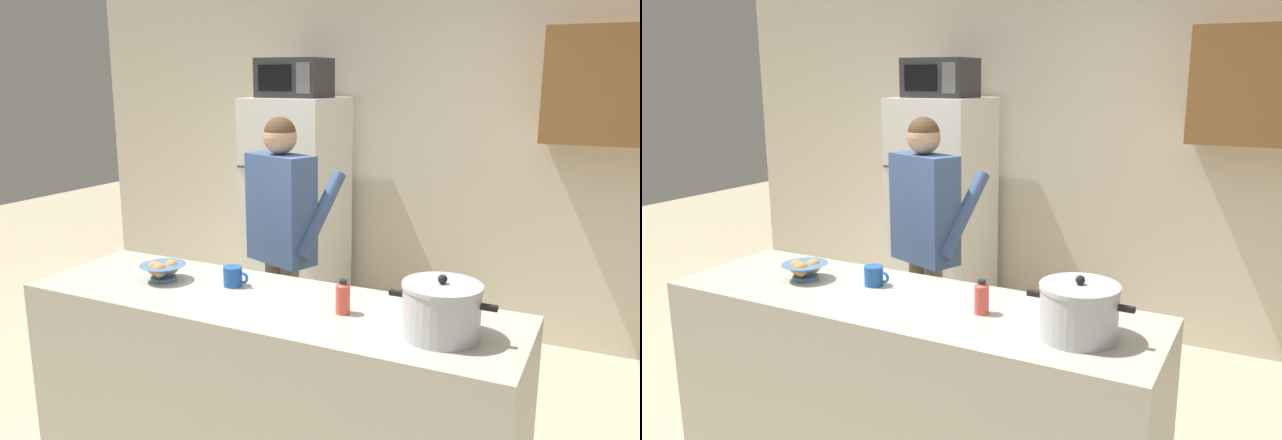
{
  "view_description": "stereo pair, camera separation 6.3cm",
  "coord_description": "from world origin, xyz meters",
  "views": [
    {
      "loc": [
        1.39,
        -2.26,
        1.89
      ],
      "look_at": [
        0.0,
        0.55,
        1.17
      ],
      "focal_mm": 35.18,
      "sensor_mm": 36.0,
      "label": 1
    },
    {
      "loc": [
        1.44,
        -2.23,
        1.89
      ],
      "look_at": [
        0.0,
        0.55,
        1.17
      ],
      "focal_mm": 35.18,
      "sensor_mm": 36.0,
      "label": 2
    }
  ],
  "objects": [
    {
      "name": "cooking_pot",
      "position": [
        0.81,
        -0.05,
        1.03
      ],
      "size": [
        0.42,
        0.3,
        0.25
      ],
      "color": "silver",
      "rests_on": "kitchen_island"
    },
    {
      "name": "kitchen_island",
      "position": [
        0.0,
        0.0,
        0.46
      ],
      "size": [
        2.28,
        0.68,
        0.92
      ],
      "primitive_type": "cube",
      "color": "#BCB7A8",
      "rests_on": "ground"
    },
    {
      "name": "back_wall_unit",
      "position": [
        0.26,
        2.26,
        1.39
      ],
      "size": [
        6.0,
        0.48,
        2.6
      ],
      "color": "beige",
      "rests_on": "ground"
    },
    {
      "name": "refrigerator",
      "position": [
        -0.84,
        1.85,
        0.87
      ],
      "size": [
        0.64,
        0.68,
        1.74
      ],
      "color": "white",
      "rests_on": "ground"
    },
    {
      "name": "microwave",
      "position": [
        -0.84,
        1.83,
        1.88
      ],
      "size": [
        0.48,
        0.37,
        0.28
      ],
      "color": "#2D2D30",
      "rests_on": "refrigerator"
    },
    {
      "name": "bottle_near_edge",
      "position": [
        0.38,
        0.0,
        0.99
      ],
      "size": [
        0.06,
        0.06,
        0.15
      ],
      "color": "#D84C3F",
      "rests_on": "kitchen_island"
    },
    {
      "name": "coffee_mug",
      "position": [
        -0.23,
        0.09,
        0.97
      ],
      "size": [
        0.13,
        0.09,
        0.1
      ],
      "color": "#1E59B2",
      "rests_on": "kitchen_island"
    },
    {
      "name": "bread_bowl",
      "position": [
        -0.58,
        0.01,
        0.97
      ],
      "size": [
        0.22,
        0.22,
        0.1
      ],
      "color": "#4C7299",
      "rests_on": "kitchen_island"
    },
    {
      "name": "person_near_pot",
      "position": [
        -0.41,
        0.88,
        1.04
      ],
      "size": [
        0.6,
        0.54,
        1.67
      ],
      "color": "#726656",
      "rests_on": "ground"
    }
  ]
}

